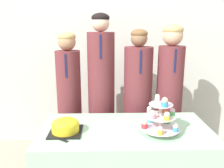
{
  "coord_description": "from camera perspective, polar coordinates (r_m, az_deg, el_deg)",
  "views": [
    {
      "loc": [
        -0.15,
        -1.37,
        1.47
      ],
      "look_at": [
        -0.1,
        0.38,
        1.05
      ],
      "focal_mm": 38.0,
      "sensor_mm": 36.0,
      "label": 1
    }
  ],
  "objects": [
    {
      "name": "round_cake",
      "position": [
        1.83,
        -11.14,
        -9.85
      ],
      "size": [
        0.24,
        0.24,
        0.11
      ],
      "color": "black",
      "rests_on": "table"
    },
    {
      "name": "student_0",
      "position": [
        2.48,
        -10.17,
        -5.02
      ],
      "size": [
        0.24,
        0.25,
        1.43
      ],
      "color": "brown",
      "rests_on": "ground_plane"
    },
    {
      "name": "cupcake_stand",
      "position": [
        1.79,
        11.52,
        -7.89
      ],
      "size": [
        0.29,
        0.29,
        0.3
      ],
      "color": "silver",
      "rests_on": "table"
    },
    {
      "name": "student_2",
      "position": [
        2.47,
        6.12,
        -5.12
      ],
      "size": [
        0.29,
        0.29,
        1.46
      ],
      "color": "brown",
      "rests_on": "ground_plane"
    },
    {
      "name": "cake_knife",
      "position": [
        1.7,
        -10.33,
        -13.68
      ],
      "size": [
        0.24,
        0.17,
        0.01
      ],
      "rotation": [
        0.0,
        0.0,
        -0.62
      ],
      "color": "silver",
      "rests_on": "table"
    },
    {
      "name": "student_1",
      "position": [
        2.43,
        -2.57,
        -3.35
      ],
      "size": [
        0.27,
        0.27,
        1.61
      ],
      "color": "brown",
      "rests_on": "ground_plane"
    },
    {
      "name": "student_3",
      "position": [
        2.52,
        13.54,
        -3.82
      ],
      "size": [
        0.26,
        0.27,
        1.5
      ],
      "color": "brown",
      "rests_on": "ground_plane"
    },
    {
      "name": "wall_back",
      "position": [
        2.98,
        1.39,
        11.08
      ],
      "size": [
        9.0,
        0.06,
        2.7
      ],
      "color": "silver",
      "rests_on": "ground_plane"
    }
  ]
}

